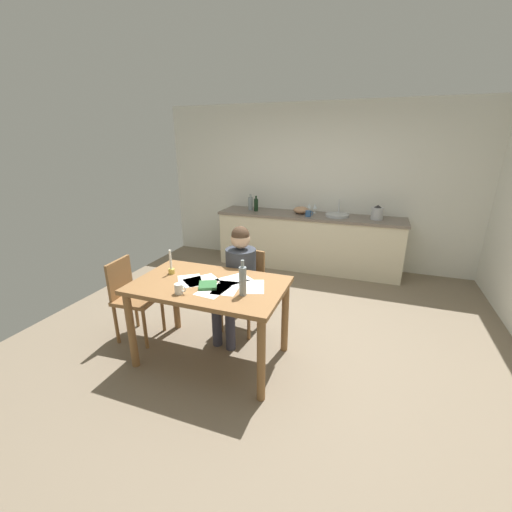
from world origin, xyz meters
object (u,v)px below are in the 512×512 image
at_px(bottle_oil, 251,203).
at_px(teacup_on_counter, 308,214).
at_px(bottle_vinegar, 256,205).
at_px(stovetop_kettle, 377,213).
at_px(chair_side_empty, 132,295).
at_px(person_seated, 238,275).
at_px(chair_at_table, 245,286).
at_px(coffee_mug, 179,289).
at_px(dining_table, 210,295).
at_px(wine_glass_by_kettle, 309,206).
at_px(wine_bottle_on_table, 243,280).
at_px(sink_unit, 337,215).
at_px(candlestick, 171,267).
at_px(wine_glass_near_sink, 315,206).
at_px(book_magazine, 208,285).
at_px(mixing_bowl, 301,210).

relative_size(bottle_oil, teacup_on_counter, 2.12).
distance_m(bottle_vinegar, stovetop_kettle, 1.92).
bearing_deg(chair_side_empty, person_seated, 24.10).
xyz_separation_m(chair_at_table, stovetop_kettle, (1.31, 2.09, 0.50)).
relative_size(coffee_mug, bottle_oil, 0.41).
bearing_deg(dining_table, wine_glass_by_kettle, 83.55).
distance_m(dining_table, bottle_oil, 2.88).
distance_m(person_seated, bottle_vinegar, 2.31).
relative_size(wine_bottle_on_table, bottle_oil, 1.16).
distance_m(chair_at_table, coffee_mug, 1.02).
height_order(person_seated, sink_unit, person_seated).
relative_size(chair_at_table, chair_side_empty, 1.02).
bearing_deg(bottle_oil, chair_at_table, -70.91).
distance_m(wine_bottle_on_table, wine_glass_by_kettle, 3.02).
bearing_deg(candlestick, chair_side_empty, -177.73).
bearing_deg(coffee_mug, teacup_on_counter, 79.85).
bearing_deg(dining_table, bottle_vinegar, 101.09).
relative_size(sink_unit, stovetop_kettle, 1.64).
bearing_deg(wine_glass_by_kettle, wine_glass_near_sink, 0.00).
bearing_deg(wine_bottle_on_table, dining_table, 163.48).
bearing_deg(bottle_oil, book_magazine, -76.58).
bearing_deg(wine_glass_near_sink, coffee_mug, -100.00).
relative_size(book_magazine, wine_glass_near_sink, 1.11).
relative_size(coffee_mug, stovetop_kettle, 0.49).
xyz_separation_m(bottle_oil, mixing_bowl, (0.88, 0.01, -0.06)).
xyz_separation_m(candlestick, teacup_on_counter, (0.83, 2.52, 0.09)).
bearing_deg(dining_table, mixing_bowl, 85.47).
height_order(dining_table, wine_bottle_on_table, wine_bottle_on_table).
bearing_deg(bottle_oil, chair_side_empty, -96.19).
xyz_separation_m(sink_unit, wine_glass_by_kettle, (-0.48, 0.15, 0.09)).
relative_size(person_seated, teacup_on_counter, 9.55).
xyz_separation_m(bottle_vinegar, teacup_on_counter, (0.91, -0.12, -0.06)).
relative_size(chair_side_empty, coffee_mug, 8.07).
bearing_deg(coffee_mug, wine_glass_by_kettle, 81.71).
bearing_deg(sink_unit, chair_side_empty, -123.03).
distance_m(sink_unit, teacup_on_counter, 0.45).
bearing_deg(stovetop_kettle, wine_glass_by_kettle, 171.94).
relative_size(person_seated, book_magazine, 6.98).
height_order(chair_at_table, wine_glass_by_kettle, wine_glass_by_kettle).
relative_size(coffee_mug, teacup_on_counter, 0.86).
relative_size(chair_at_table, sink_unit, 2.46).
height_order(chair_side_empty, bottle_oil, bottle_oil).
bearing_deg(coffee_mug, bottle_oil, 99.65).
height_order(wine_glass_near_sink, teacup_on_counter, wine_glass_near_sink).
height_order(coffee_mug, mixing_bowl, mixing_bowl).
height_order(chair_side_empty, wine_glass_near_sink, wine_glass_near_sink).
bearing_deg(chair_at_table, mixing_bowl, 86.22).
bearing_deg(bottle_vinegar, sink_unit, 1.48).
distance_m(chair_side_empty, candlestick, 0.63).
bearing_deg(teacup_on_counter, bottle_oil, 170.19).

